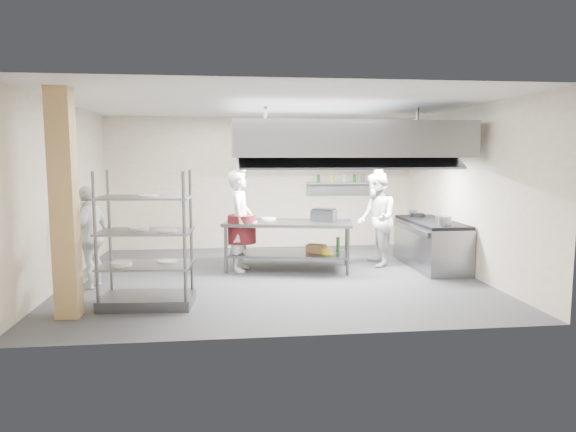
{
  "coord_description": "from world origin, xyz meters",
  "views": [
    {
      "loc": [
        -0.79,
        -8.83,
        2.13
      ],
      "look_at": [
        0.28,
        0.2,
        1.06
      ],
      "focal_mm": 32.0,
      "sensor_mm": 36.0,
      "label": 1
    }
  ],
  "objects": [
    {
      "name": "chef_plating",
      "position": [
        -3.0,
        -0.31,
        0.83
      ],
      "size": [
        0.65,
        1.05,
        1.66
      ],
      "primitive_type": "imported",
      "rotation": [
        0.0,
        0.0,
        -1.84
      ],
      "color": "silver",
      "rests_on": "floor"
    },
    {
      "name": "wall_right",
      "position": [
        3.5,
        0.0,
        1.5
      ],
      "size": [
        0.0,
        6.0,
        6.0
      ],
      "primitive_type": "plane",
      "rotation": [
        1.57,
        0.0,
        -1.57
      ],
      "color": "#B4A68F",
      "rests_on": "ground"
    },
    {
      "name": "chef_head",
      "position": [
        -0.56,
        0.63,
        0.93
      ],
      "size": [
        0.56,
        0.75,
        1.86
      ],
      "primitive_type": "imported",
      "rotation": [
        0.0,
        0.0,
        1.39
      ],
      "color": "silver",
      "rests_on": "floor"
    },
    {
      "name": "range_top",
      "position": [
        3.08,
        0.5,
        0.87
      ],
      "size": [
        0.78,
        1.96,
        0.06
      ],
      "primitive_type": "cube",
      "color": "black",
      "rests_on": "cooking_range"
    },
    {
      "name": "exhaust_hood",
      "position": [
        1.3,
        0.4,
        2.4
      ],
      "size": [
        4.0,
        2.5,
        0.6
      ],
      "primitive_type": "cube",
      "color": "gray",
      "rests_on": "ceiling"
    },
    {
      "name": "island",
      "position": [
        0.33,
        0.61,
        0.46
      ],
      "size": [
        2.52,
        1.44,
        0.91
      ],
      "primitive_type": null,
      "rotation": [
        0.0,
        0.0,
        -0.2
      ],
      "color": "gray",
      "rests_on": "floor"
    },
    {
      "name": "floor",
      "position": [
        0.0,
        0.0,
        0.0
      ],
      "size": [
        7.0,
        7.0,
        0.0
      ],
      "primitive_type": "plane",
      "color": "#343436",
      "rests_on": "ground"
    },
    {
      "name": "column",
      "position": [
        -2.9,
        -1.9,
        1.5
      ],
      "size": [
        0.3,
        0.3,
        3.0
      ],
      "primitive_type": "cube",
      "color": "#DBB070",
      "rests_on": "floor"
    },
    {
      "name": "wall_left",
      "position": [
        -3.5,
        0.0,
        1.5
      ],
      "size": [
        0.0,
        6.0,
        6.0
      ],
      "primitive_type": "plane",
      "rotation": [
        1.57,
        0.0,
        1.57
      ],
      "color": "#B4A68F",
      "rests_on": "ground"
    },
    {
      "name": "ceiling",
      "position": [
        0.0,
        0.0,
        3.0
      ],
      "size": [
        7.0,
        7.0,
        0.0
      ],
      "primitive_type": "plane",
      "rotation": [
        3.14,
        0.0,
        0.0
      ],
      "color": "silver",
      "rests_on": "wall_back"
    },
    {
      "name": "pass_rack",
      "position": [
        -1.94,
        -1.5,
        0.96
      ],
      "size": [
        1.33,
        0.84,
        1.93
      ],
      "primitive_type": null,
      "rotation": [
        0.0,
        0.0,
        -0.07
      ],
      "color": "slate",
      "rests_on": "floor"
    },
    {
      "name": "wall_back",
      "position": [
        0.0,
        3.0,
        1.5
      ],
      "size": [
        7.0,
        0.0,
        7.0
      ],
      "primitive_type": "plane",
      "rotation": [
        1.57,
        0.0,
        0.0
      ],
      "color": "#B4A68F",
      "rests_on": "ground"
    },
    {
      "name": "chef_line",
      "position": [
        2.06,
        0.73,
        0.91
      ],
      "size": [
        0.74,
        0.92,
        1.82
      ],
      "primitive_type": "imported",
      "rotation": [
        0.0,
        0.0,
        -1.63
      ],
      "color": "white",
      "rests_on": "floor"
    },
    {
      "name": "hood_strip_b",
      "position": [
        2.2,
        0.4,
        2.08
      ],
      "size": [
        1.6,
        0.12,
        0.04
      ],
      "primitive_type": "cube",
      "color": "white",
      "rests_on": "exhaust_hood"
    },
    {
      "name": "island_worktop",
      "position": [
        0.33,
        0.61,
        0.88
      ],
      "size": [
        2.52,
        1.44,
        0.06
      ],
      "primitive_type": "cube",
      "rotation": [
        0.0,
        0.0,
        -0.2
      ],
      "color": "gray",
      "rests_on": "island"
    },
    {
      "name": "griddle",
      "position": [
        1.0,
        0.57,
        1.02
      ],
      "size": [
        0.54,
        0.49,
        0.21
      ],
      "primitive_type": "cube",
      "rotation": [
        0.0,
        0.0,
        -0.45
      ],
      "color": "slate",
      "rests_on": "island_worktop"
    },
    {
      "name": "plate_stack",
      "position": [
        -1.94,
        -1.5,
        0.62
      ],
      "size": [
        0.28,
        0.28,
        0.05
      ],
      "primitive_type": "cylinder",
      "color": "white",
      "rests_on": "pass_rack"
    },
    {
      "name": "hood_strip_a",
      "position": [
        0.4,
        0.4,
        2.08
      ],
      "size": [
        1.6,
        0.12,
        0.04
      ],
      "primitive_type": "cube",
      "color": "white",
      "rests_on": "exhaust_hood"
    },
    {
      "name": "wicker_basket",
      "position": [
        0.85,
        0.55,
        0.39
      ],
      "size": [
        0.41,
        0.37,
        0.15
      ],
      "primitive_type": "cube",
      "rotation": [
        0.0,
        0.0,
        -0.53
      ],
      "color": "olive",
      "rests_on": "island_undershelf"
    },
    {
      "name": "island_undershelf",
      "position": [
        0.33,
        0.61,
        0.3
      ],
      "size": [
        2.31,
        1.31,
        0.04
      ],
      "primitive_type": "cube",
      "rotation": [
        0.0,
        0.0,
        -0.2
      ],
      "color": "slate",
      "rests_on": "island"
    },
    {
      "name": "wall_shelf",
      "position": [
        1.8,
        2.84,
        1.5
      ],
      "size": [
        1.5,
        0.28,
        0.04
      ],
      "primitive_type": "cube",
      "color": "gray",
      "rests_on": "wall_back"
    },
    {
      "name": "cooking_range",
      "position": [
        3.08,
        0.5,
        0.42
      ],
      "size": [
        0.8,
        2.0,
        0.84
      ],
      "primitive_type": "cube",
      "color": "slate",
      "rests_on": "floor"
    },
    {
      "name": "stockpot",
      "position": [
        3.04,
        -0.06,
        0.98
      ],
      "size": [
        0.22,
        0.22,
        0.16
      ],
      "primitive_type": "cylinder",
      "color": "gray",
      "rests_on": "range_top"
    }
  ]
}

